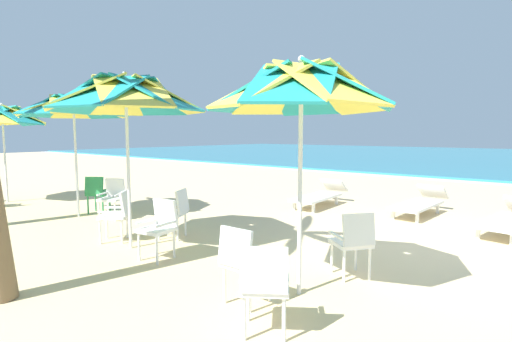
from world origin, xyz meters
name	(u,v)px	position (x,y,z in m)	size (l,w,h in m)	color
ground_plane	(424,246)	(0.00, 0.00, 0.00)	(80.00, 80.00, 0.00)	beige
surf_foam	(503,184)	(0.00, 9.88, 0.01)	(80.00, 0.70, 0.01)	white
beach_umbrella_0	(301,91)	(-0.57, -2.91, 2.31)	(2.09, 2.09, 2.69)	silver
plastic_chair_0	(243,260)	(-0.89, -3.52, 0.50)	(0.45, 0.48, 0.87)	white
plastic_chair_1	(265,283)	(-0.32, -3.87, 0.50)	(0.62, 0.63, 0.87)	white
plastic_chair_2	(353,240)	(-0.30, -2.07, 0.50)	(0.63, 0.62, 0.87)	white
beach_umbrella_1	(126,96)	(-3.64, -3.15, 2.42)	(2.47, 2.47, 2.82)	silver
plastic_chair_3	(176,210)	(-3.55, -2.30, 0.50)	(0.61, 0.60, 0.87)	white
plastic_chair_4	(118,212)	(-4.17, -3.05, 0.50)	(0.63, 0.63, 0.87)	white
plastic_chair_5	(160,225)	(-2.87, -3.14, 0.50)	(0.51, 0.54, 0.87)	white
beach_umbrella_2	(74,108)	(-6.61, -2.58, 2.41)	(2.36, 2.36, 2.75)	silver
plastic_chair_6	(97,192)	(-6.65, -2.10, 0.50)	(0.62, 0.63, 0.87)	#2D8C4C
plastic_chair_7	(113,196)	(-5.84, -2.18, 0.50)	(0.61, 0.62, 0.87)	white
beach_umbrella_3	(2,117)	(-9.92, -2.92, 2.30)	(2.20, 2.20, 2.66)	silver
sun_lounger_0	(510,218)	(1.00, 1.82, 0.28)	(0.96, 2.22, 0.62)	white
sun_lounger_1	(420,202)	(-0.79, 2.47, 0.28)	(0.75, 2.18, 0.62)	white
sun_lounger_2	(320,195)	(-3.09, 1.97, 0.28)	(0.73, 2.17, 0.62)	white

